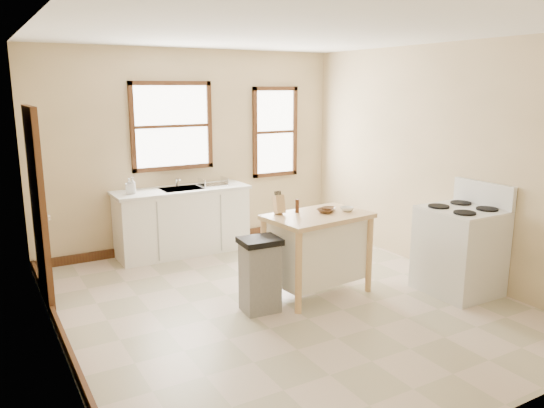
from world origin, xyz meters
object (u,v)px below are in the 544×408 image
at_px(soap_bottle_b, 129,186).
at_px(kitchen_island, 317,254).
at_px(knife_block, 279,205).
at_px(gas_stove, 460,239).
at_px(trash_bin, 260,275).
at_px(dish_rack, 213,182).
at_px(pepper_grinder, 297,206).
at_px(soap_bottle_a, 133,186).
at_px(bowl_c, 347,209).
at_px(bowl_b, 329,209).
at_px(bowl_a, 325,211).

distance_m(soap_bottle_b, kitchen_island, 2.67).
bearing_deg(knife_block, gas_stove, -23.06).
relative_size(trash_bin, gas_stove, 0.63).
xyz_separation_m(dish_rack, gas_stove, (1.71, -2.91, -0.35)).
height_order(knife_block, pepper_grinder, knife_block).
relative_size(knife_block, trash_bin, 0.26).
bearing_deg(gas_stove, soap_bottle_a, 134.77).
relative_size(dish_rack, bowl_c, 2.49).
xyz_separation_m(kitchen_island, bowl_b, (0.21, 0.09, 0.48)).
relative_size(knife_block, bowl_b, 1.33).
height_order(pepper_grinder, gas_stove, gas_stove).
distance_m(soap_bottle_a, knife_block, 2.19).
distance_m(kitchen_island, knife_block, 0.70).
distance_m(dish_rack, pepper_grinder, 1.97).
bearing_deg(trash_bin, kitchen_island, 11.83).
relative_size(soap_bottle_a, kitchen_island, 0.20).
bearing_deg(pepper_grinder, soap_bottle_a, 123.64).
bearing_deg(bowl_a, bowl_b, 34.38).
bearing_deg(soap_bottle_a, bowl_a, -67.06).
relative_size(pepper_grinder, gas_stove, 0.12).
xyz_separation_m(pepper_grinder, bowl_c, (0.52, -0.22, -0.05)).
bearing_deg(gas_stove, kitchen_island, 151.76).
bearing_deg(bowl_c, soap_bottle_b, 130.39).
xyz_separation_m(pepper_grinder, trash_bin, (-0.63, -0.28, -0.60)).
bearing_deg(kitchen_island, pepper_grinder, 124.63).
height_order(knife_block, bowl_c, knife_block).
distance_m(soap_bottle_a, gas_stove, 4.08).
xyz_separation_m(soap_bottle_a, soap_bottle_b, (-0.04, 0.02, -0.01)).
distance_m(soap_bottle_b, knife_block, 2.22).
relative_size(soap_bottle_a, gas_stove, 0.18).
bearing_deg(pepper_grinder, gas_stove, -30.95).
xyz_separation_m(soap_bottle_a, bowl_a, (1.56, -2.10, -0.09)).
xyz_separation_m(soap_bottle_a, bowl_b, (1.66, -2.03, -0.09)).
xyz_separation_m(bowl_b, trash_bin, (-1.00, -0.19, -0.54)).
height_order(dish_rack, pepper_grinder, pepper_grinder).
bearing_deg(soap_bottle_a, pepper_grinder, -70.05).
xyz_separation_m(pepper_grinder, gas_stove, (1.57, -0.94, -0.37)).
xyz_separation_m(soap_bottle_a, dish_rack, (1.15, 0.02, -0.06)).
xyz_separation_m(kitchen_island, bowl_c, (0.37, -0.04, 0.48)).
xyz_separation_m(bowl_c, trash_bin, (-1.15, -0.06, -0.55)).
bearing_deg(gas_stove, trash_bin, 163.41).
relative_size(bowl_b, gas_stove, 0.12).
xyz_separation_m(kitchen_island, gas_stove, (1.41, -0.76, 0.16)).
height_order(soap_bottle_a, kitchen_island, soap_bottle_a).
bearing_deg(kitchen_island, soap_bottle_a, 118.42).
height_order(kitchen_island, knife_block, knife_block).
height_order(knife_block, bowl_b, knife_block).
relative_size(soap_bottle_b, gas_stove, 0.16).
height_order(soap_bottle_b, pepper_grinder, soap_bottle_b).
height_order(kitchen_island, gas_stove, gas_stove).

